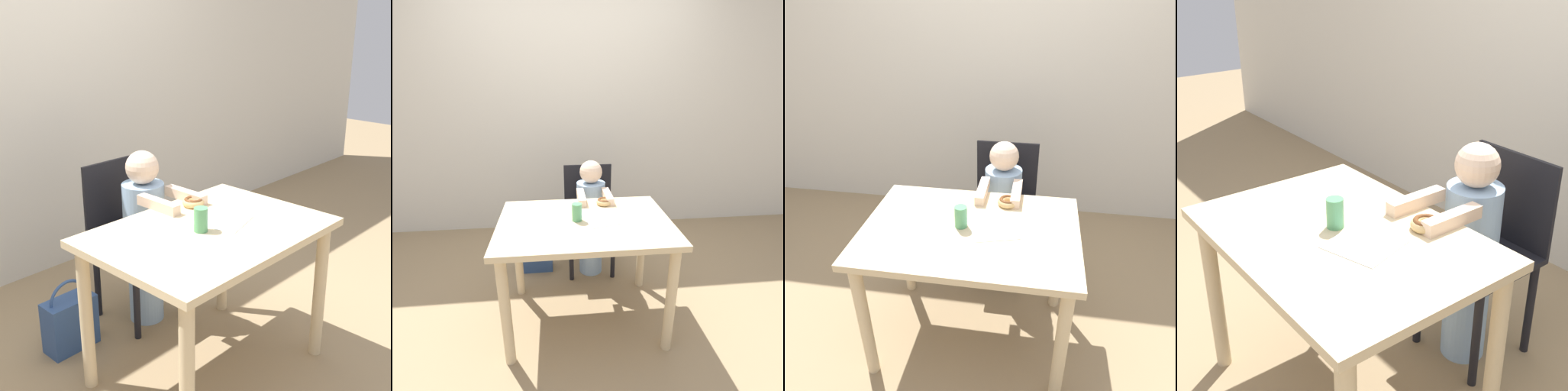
% 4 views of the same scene
% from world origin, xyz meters
% --- Properties ---
extents(dining_table, '(1.05, 0.74, 0.73)m').
position_xyz_m(dining_table, '(0.00, 0.00, 0.62)').
color(dining_table, beige).
rests_on(dining_table, ground_plane).
extents(chair, '(0.40, 0.40, 0.87)m').
position_xyz_m(chair, '(0.10, 0.66, 0.47)').
color(chair, black).
rests_on(chair, ground_plane).
extents(child_figure, '(0.24, 0.46, 0.97)m').
position_xyz_m(child_figure, '(0.10, 0.55, 0.50)').
color(child_figure, '#99BCE0').
rests_on(child_figure, ground_plane).
extents(donut, '(0.11, 0.11, 0.04)m').
position_xyz_m(donut, '(0.16, 0.25, 0.75)').
color(donut, '#DBB270').
rests_on(donut, dining_table).
extents(napkin, '(0.27, 0.27, 0.00)m').
position_xyz_m(napkin, '(0.11, 0.02, 0.73)').
color(napkin, white).
rests_on(napkin, dining_table).
extents(handbag, '(0.26, 0.13, 0.38)m').
position_xyz_m(handbag, '(-0.35, 0.62, 0.15)').
color(handbag, '#2D4C84').
rests_on(handbag, ground_plane).
extents(cup, '(0.06, 0.06, 0.11)m').
position_xyz_m(cup, '(-0.05, 0.01, 0.79)').
color(cup, '#519E66').
rests_on(cup, dining_table).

